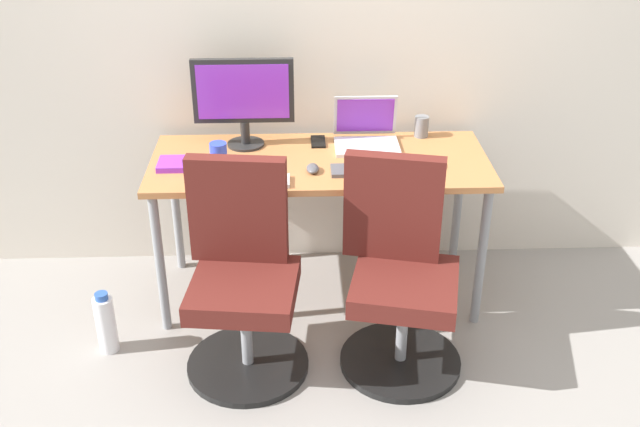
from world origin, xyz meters
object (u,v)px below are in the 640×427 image
open_laptop (366,134)px  coffee_mug (218,152)px  desktop_monitor (243,96)px  office_chair_left (243,280)px  water_bottle_on_floor (106,323)px  office_chair_right (400,277)px

open_laptop → coffee_mug: 0.73m
desktop_monitor → open_laptop: size_ratio=1.55×
open_laptop → coffee_mug: open_laptop is taller
office_chair_left → open_laptop: (0.58, 0.69, 0.38)m
office_chair_left → desktop_monitor: desktop_monitor is taller
water_bottle_on_floor → desktop_monitor: size_ratio=0.65×
coffee_mug → office_chair_left: bearing=-76.6°
office_chair_left → water_bottle_on_floor: 0.70m
office_chair_left → desktop_monitor: size_ratio=1.96×
office_chair_left → coffee_mug: 0.64m
open_laptop → coffee_mug: size_ratio=3.37×
open_laptop → office_chair_right: bearing=-82.4°
desktop_monitor → open_laptop: 0.62m
office_chair_left → open_laptop: open_laptop is taller
water_bottle_on_floor → coffee_mug: 0.93m
office_chair_right → water_bottle_on_floor: bearing=176.2°
office_chair_left → coffee_mug: bearing=103.4°
desktop_monitor → office_chair_right: bearing=-45.8°
desktop_monitor → open_laptop: bearing=-0.8°
office_chair_left → open_laptop: bearing=49.9°
water_bottle_on_floor → open_laptop: size_ratio=1.00×
office_chair_right → desktop_monitor: size_ratio=1.96×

